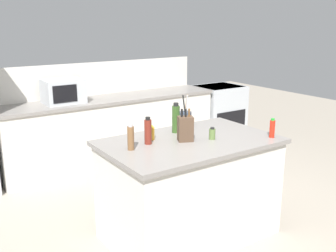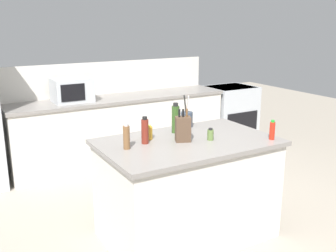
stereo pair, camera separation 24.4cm
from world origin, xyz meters
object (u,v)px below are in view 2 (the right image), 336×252
Objects in this scene: microwave at (72,90)px; vinegar_bottle at (145,131)px; spice_jar_oregano at (210,135)px; hot_sauce_bottle at (272,130)px; honey_jar at (149,133)px; olive_oil_bottle at (176,119)px; range_oven at (230,114)px; knife_block at (183,129)px; utensil_crock at (187,119)px; pepper_grinder at (126,137)px.

vinegar_bottle is (0.00, -2.09, -0.04)m from microwave.
microwave is 4.52× the size of spice_jar_oregano.
hot_sauce_bottle reaches higher than spice_jar_oregano.
hot_sauce_bottle is (0.95, -0.56, 0.02)m from honey_jar.
vinegar_bottle is 0.59m from spice_jar_oregano.
range_oven is at bearing 40.84° from olive_oil_bottle.
utensil_crock is (0.29, 0.39, -0.03)m from knife_block.
spice_jar_oregano is at bearing 151.89° from hot_sauce_bottle.
microwave is 2.77× the size of hot_sauce_bottle.
vinegar_bottle is 0.21m from pepper_grinder.
microwave is at bearing 84.77° from pepper_grinder.
vinegar_bottle is 1.08× the size of pepper_grinder.
microwave is 1.54× the size of utensil_crock.
olive_oil_bottle reaches higher than range_oven.
microwave reaches higher than range_oven.
spice_jar_oregano is 0.84× the size of honey_jar.
utensil_crock is at bearing 82.74° from spice_jar_oregano.
knife_block reaches higher than olive_oil_bottle.
microwave reaches higher than knife_block.
utensil_crock is at bearing 22.88° from pepper_grinder.
vinegar_bottle is 1.13m from hot_sauce_bottle.
knife_block is 0.52m from pepper_grinder.
spice_jar_oregano is at bearing -20.25° from vinegar_bottle.
microwave reaches higher than hot_sauce_bottle.
utensil_crock is at bearing 24.97° from vinegar_bottle.
vinegar_bottle is (-0.61, -0.28, 0.03)m from utensil_crock.
knife_block reaches higher than hot_sauce_bottle.
spice_jar_oregano is 0.61× the size of hot_sauce_bottle.
range_oven is 7.11× the size of honey_jar.
knife_block is 0.26m from spice_jar_oregano.
knife_block is (-2.32, -2.20, 0.59)m from range_oven.
olive_oil_bottle is 0.89m from hot_sauce_bottle.
knife_block is (0.32, -2.20, -0.04)m from microwave.
olive_oil_bottle is at bearing 11.42° from honey_jar.
knife_block is 0.80m from hot_sauce_bottle.
vinegar_bottle is 0.44m from olive_oil_bottle.
knife_block is 1.63× the size of hot_sauce_bottle.
microwave reaches higher than pepper_grinder.
hot_sauce_bottle is (0.43, -0.75, 0.00)m from utensil_crock.
knife_block is 1.32× the size of pepper_grinder.
knife_block is at bearing -126.71° from utensil_crock.
vinegar_bottle reaches higher than range_oven.
range_oven is 4.17× the size of pepper_grinder.
honey_jar is (-0.32, -0.06, -0.07)m from olive_oil_bottle.
range_oven is at bearing 66.53° from knife_block.
utensil_crock reaches higher than honey_jar.
olive_oil_bottle is at bearing 21.60° from vinegar_bottle.
microwave is at bearing 92.52° from honey_jar.
range_oven is 2.87× the size of utensil_crock.
hot_sauce_bottle reaches higher than honey_jar.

